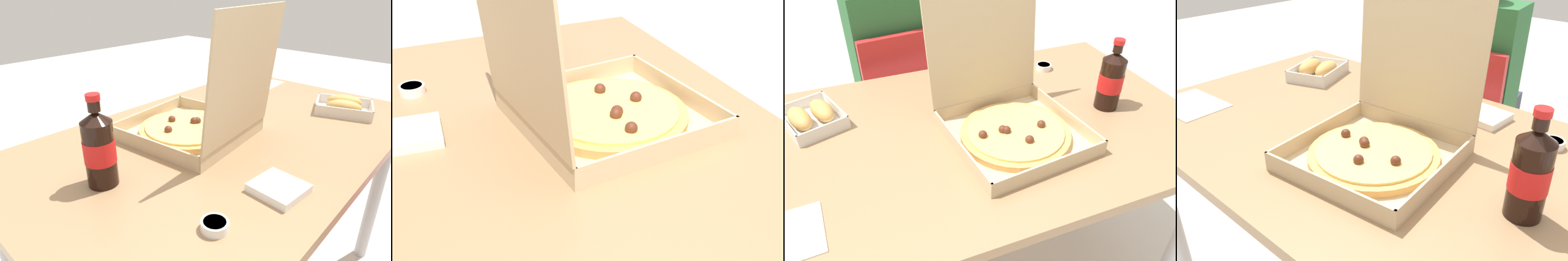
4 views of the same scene
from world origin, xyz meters
TOP-DOWN VIEW (x-y plane):
  - dining_table at (0.00, 0.00)m, footprint 1.36×0.82m
  - pizza_box_open at (0.09, -0.06)m, footprint 0.38×0.42m
  - bread_side_box at (-0.43, 0.20)m, footprint 0.20×0.23m
  - cola_bottle at (0.44, -0.05)m, footprint 0.07×0.07m
  - paper_menu at (-0.53, -0.22)m, footprint 0.22×0.16m
  - napkin_pile at (0.19, 0.28)m, footprint 0.12×0.12m
  - dipping_sauce_cup at (0.38, 0.25)m, footprint 0.06×0.06m

SIDE VIEW (x-z plane):
  - dining_table at x=0.00m, z-range 0.29..1.01m
  - paper_menu at x=-0.53m, z-range 0.73..0.73m
  - napkin_pile at x=0.19m, z-range 0.73..0.75m
  - dipping_sauce_cup at x=0.38m, z-range 0.73..0.75m
  - bread_side_box at x=-0.43m, z-range 0.72..0.78m
  - pizza_box_open at x=0.09m, z-range 0.58..0.97m
  - cola_bottle at x=0.44m, z-range 0.71..0.93m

